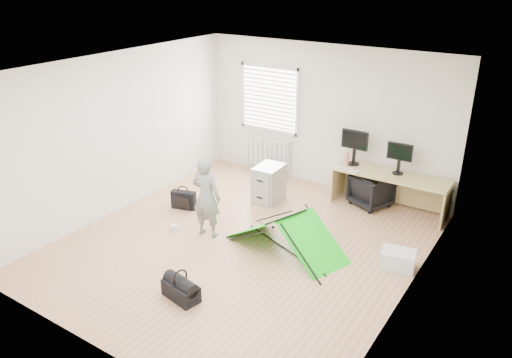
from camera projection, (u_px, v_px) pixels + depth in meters
The scene contains 18 objects.
ground at pixel (242, 244), 7.69m from camera, with size 5.50×5.50×0.00m, color tan.
back_wall at pixel (325, 118), 9.27m from camera, with size 5.00×0.02×2.70m, color silver.
window at pixel (269, 99), 9.77m from camera, with size 1.20×0.06×1.20m, color silver.
radiator at pixel (268, 152), 10.17m from camera, with size 1.00×0.12×0.60m, color silver.
desk at pixel (389, 192), 8.65m from camera, with size 1.96×0.62×0.67m, color tan.
filing_cabinet at pixel (269, 183), 8.99m from camera, with size 0.43×0.58×0.67m, color #9A9C9F.
monitor_left at pixel (354, 152), 8.86m from camera, with size 0.49×0.11×0.47m, color black.
monitor_right at pixel (399, 163), 8.47m from camera, with size 0.43×0.09×0.41m, color black.
keyboard at pixel (346, 169), 8.71m from camera, with size 0.49×0.17×0.02m, color beige.
thermos at pixel (347, 159), 8.85m from camera, with size 0.07×0.07×0.24m, color #C56E6F.
office_chair at pixel (371, 190), 8.83m from camera, with size 0.61×0.63×0.57m, color black.
person at pixel (206, 197), 7.71m from camera, with size 0.48×0.32×1.32m, color gray.
kite at pixel (286, 234), 7.43m from camera, with size 1.79×0.79×0.55m, color #14D516, non-canonical shape.
storage_crate at pixel (398, 259), 7.05m from camera, with size 0.47×0.33×0.26m, color silver.
tote_bag at pixel (265, 172), 9.93m from camera, with size 0.30×0.13×0.35m, color teal.
laptop_bag at pixel (184, 200), 8.76m from camera, with size 0.44×0.13×0.33m, color black.
white_box at pixel (174, 228), 8.07m from camera, with size 0.10×0.10×0.10m, color silver.
duffel_bag at pixel (181, 291), 6.40m from camera, with size 0.51×0.26×0.22m, color black.
Camera 1 is at (3.84, -5.46, 3.96)m, focal length 35.00 mm.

